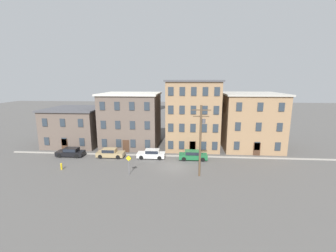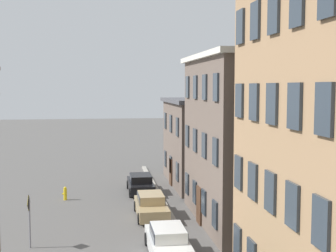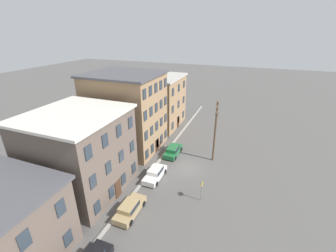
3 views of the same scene
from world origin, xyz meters
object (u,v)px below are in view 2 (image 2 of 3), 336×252
(caution_sign, at_px, (29,213))
(fire_hydrant, at_px, (65,193))
(car_tan, at_px, (151,205))
(car_black, at_px, (141,183))
(car_white, at_px, (168,240))

(caution_sign, bearing_deg, fire_hydrant, 174.00)
(car_tan, bearing_deg, car_black, -179.29)
(car_tan, relative_size, fire_hydrant, 4.58)
(caution_sign, bearing_deg, car_tan, 125.65)
(caution_sign, bearing_deg, car_white, 73.47)
(fire_hydrant, bearing_deg, car_black, 104.92)
(car_tan, xyz_separation_m, car_white, (6.77, 0.06, 0.00))
(car_tan, distance_m, car_white, 6.77)
(car_black, distance_m, fire_hydrant, 5.74)
(car_white, distance_m, fire_hydrant, 13.18)
(car_white, bearing_deg, fire_hydrant, -154.47)
(car_tan, height_order, caution_sign, caution_sign)
(fire_hydrant, bearing_deg, car_white, 25.53)
(car_tan, bearing_deg, car_white, 0.53)
(car_black, relative_size, car_tan, 1.00)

